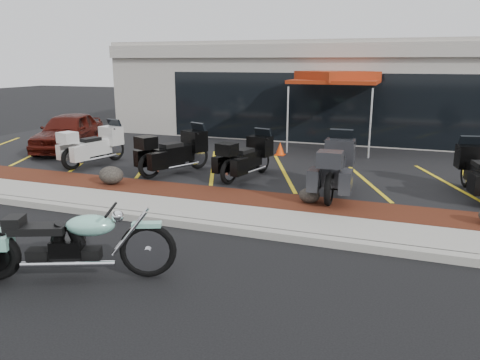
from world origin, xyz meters
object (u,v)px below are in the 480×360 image
at_px(hero_cruiser, 148,242).
at_px(parked_car, 68,131).
at_px(traffic_cone, 280,149).
at_px(popup_canopy, 336,79).
at_px(touring_white, 115,140).

xyz_separation_m(hero_cruiser, parked_car, (-7.80, 7.62, 0.24)).
xyz_separation_m(traffic_cone, popup_canopy, (1.47, 1.86, 2.26)).
bearing_deg(touring_white, popup_canopy, -40.29).
relative_size(hero_cruiser, touring_white, 1.42).
distance_m(parked_car, traffic_cone, 7.49).
bearing_deg(touring_white, traffic_cone, -47.05).
relative_size(hero_cruiser, parked_car, 0.83).
distance_m(traffic_cone, popup_canopy, 3.28).
relative_size(parked_car, popup_canopy, 1.16).
bearing_deg(traffic_cone, popup_canopy, 51.71).
bearing_deg(hero_cruiser, touring_white, 105.55).
bearing_deg(popup_canopy, traffic_cone, -137.30).
xyz_separation_m(touring_white, parked_car, (-2.61, 0.98, 0.00)).
height_order(touring_white, popup_canopy, popup_canopy).
distance_m(hero_cruiser, parked_car, 10.90).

